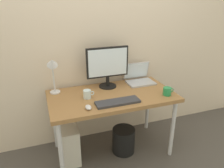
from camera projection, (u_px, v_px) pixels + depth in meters
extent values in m
plane|color=#4C4742|center=(112.00, 150.00, 2.59)|extent=(6.00, 6.00, 0.00)
cube|color=beige|center=(100.00, 35.00, 2.46)|extent=(4.40, 0.04, 2.60)
cube|color=olive|center=(112.00, 96.00, 2.32)|extent=(1.34, 0.70, 0.04)
cylinder|color=silver|center=(61.00, 154.00, 2.02)|extent=(0.04, 0.04, 0.69)
cylinder|color=silver|center=(173.00, 129.00, 2.40)|extent=(0.04, 0.04, 0.69)
cylinder|color=silver|center=(55.00, 122.00, 2.53)|extent=(0.04, 0.04, 0.69)
cylinder|color=silver|center=(148.00, 106.00, 2.90)|extent=(0.04, 0.04, 0.69)
cylinder|color=black|center=(108.00, 86.00, 2.51)|extent=(0.20, 0.20, 0.01)
cylinder|color=black|center=(108.00, 81.00, 2.49)|extent=(0.04, 0.04, 0.11)
cube|color=black|center=(107.00, 62.00, 2.41)|extent=(0.48, 0.03, 0.34)
cube|color=white|center=(108.00, 63.00, 2.39)|extent=(0.44, 0.01, 0.30)
cube|color=#B2B2B7|center=(141.00, 83.00, 2.60)|extent=(0.32, 0.22, 0.02)
cube|color=#B2B2B7|center=(136.00, 70.00, 2.67)|extent=(0.32, 0.05, 0.21)
cube|color=white|center=(137.00, 71.00, 2.67)|extent=(0.30, 0.04, 0.18)
cylinder|color=silver|center=(55.00, 92.00, 2.36)|extent=(0.11, 0.11, 0.01)
cylinder|color=silver|center=(54.00, 78.00, 2.30)|extent=(0.02, 0.02, 0.31)
cone|color=silver|center=(52.00, 62.00, 2.19)|extent=(0.11, 0.14, 0.13)
cube|color=#333338|center=(118.00, 102.00, 2.12)|extent=(0.44, 0.14, 0.02)
ellipsoid|color=silver|center=(88.00, 107.00, 2.01)|extent=(0.06, 0.09, 0.03)
cylinder|color=#268C4C|center=(167.00, 91.00, 2.29)|extent=(0.09, 0.09, 0.08)
torus|color=#268C4C|center=(172.00, 90.00, 2.30)|extent=(0.05, 0.01, 0.05)
cylinder|color=silver|center=(87.00, 94.00, 2.22)|extent=(0.08, 0.08, 0.09)
torus|color=silver|center=(92.00, 93.00, 2.23)|extent=(0.05, 0.01, 0.05)
cube|color=silver|center=(69.00, 142.00, 2.39)|extent=(0.18, 0.36, 0.42)
cylinder|color=black|center=(124.00, 140.00, 2.53)|extent=(0.26, 0.26, 0.30)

